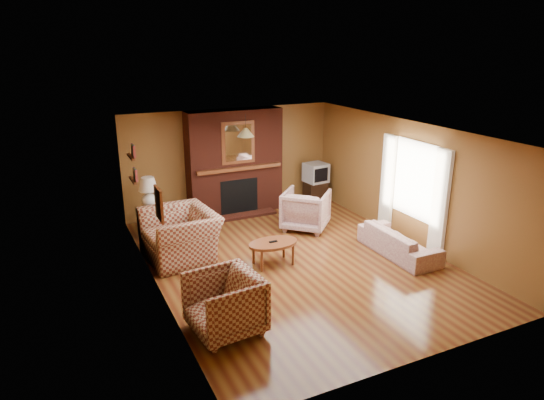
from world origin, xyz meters
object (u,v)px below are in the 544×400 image
fireplace (235,163)px  side_table (151,221)px  floral_sofa (399,242)px  tv_stand (315,192)px  table_lamp (148,191)px  crt_tv (316,173)px  plaid_armchair (224,304)px  floral_armchair (306,210)px  plaid_loveseat (180,235)px  coffee_table (273,245)px

fireplace → side_table: 2.34m
floral_sofa → tv_stand: (0.15, 3.37, 0.01)m
table_lamp → crt_tv: size_ratio=1.16×
floral_sofa → plaid_armchair: bearing=105.5°
floral_armchair → floral_sofa: bearing=160.2°
plaid_loveseat → crt_tv: size_ratio=2.46×
table_lamp → plaid_armchair: bearing=-87.9°
tv_stand → crt_tv: crt_tv is taller
floral_sofa → crt_tv: size_ratio=3.10×
table_lamp → tv_stand: size_ratio=1.22×
coffee_table → tv_stand: 3.71m
plaid_loveseat → coffee_table: size_ratio=1.51×
tv_stand → crt_tv: 0.50m
tv_stand → fireplace: bearing=176.3°
plaid_loveseat → table_lamp: size_ratio=2.12×
plaid_armchair → floral_armchair: (2.91, 2.94, -0.00)m
floral_armchair → side_table: 3.26m
coffee_table → side_table: 2.93m
plaid_armchair → coffee_table: 2.24m
floral_armchair → side_table: (-3.06, 1.11, -0.14)m
plaid_loveseat → crt_tv: (3.90, 1.76, 0.32)m
fireplace → floral_sofa: bearing=-61.9°
floral_sofa → crt_tv: 3.41m
crt_tv → floral_sofa: bearing=-92.6°
floral_armchair → table_lamp: table_lamp is taller
floral_armchair → coffee_table: bearing=87.2°
coffee_table → table_lamp: 2.98m
coffee_table → table_lamp: size_ratio=1.41×
tv_stand → floral_armchair: bearing=-125.3°
table_lamp → floral_sofa: bearing=-37.1°
fireplace → crt_tv: fireplace is taller
floral_sofa → floral_armchair: floral_armchair is taller
crt_tv → floral_armchair: bearing=-126.9°
floral_sofa → coffee_table: bearing=75.8°
coffee_table → crt_tv: (2.48, 2.75, 0.39)m
fireplace → plaid_armchair: fireplace is taller
coffee_table → floral_sofa: bearing=-14.9°
fireplace → table_lamp: (-2.10, -0.53, -0.24)m
floral_armchair → side_table: size_ratio=1.62×
side_table → crt_tv: bearing=4.7°
floral_sofa → table_lamp: size_ratio=2.67×
side_table → table_lamp: (0.00, -0.00, 0.65)m
fireplace → floral_armchair: 2.05m
table_lamp → crt_tv: table_lamp is taller
fireplace → coffee_table: 3.08m
plaid_armchair → side_table: (-0.15, 4.04, -0.14)m
coffee_table → fireplace: bearing=81.7°
coffee_table → crt_tv: 3.72m
crt_tv → tv_stand: bearing=90.0°
plaid_armchair → floral_sofa: plaid_armchair is taller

